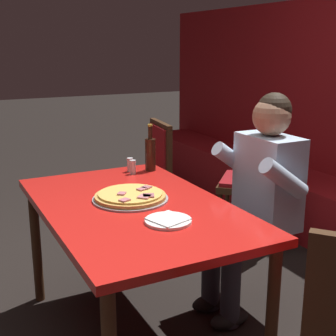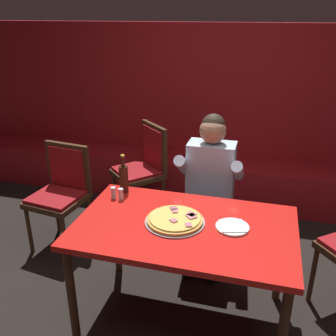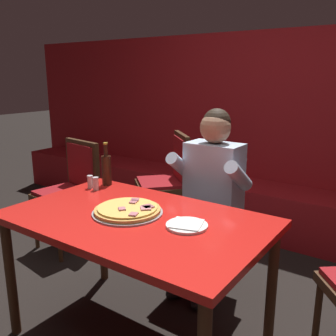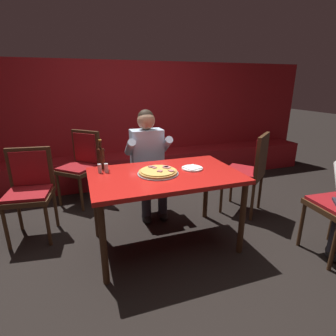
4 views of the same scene
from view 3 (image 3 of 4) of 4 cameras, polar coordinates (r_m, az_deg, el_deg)
booth_wall_panel at (r=3.85m, az=16.38°, el=5.41°), size 6.80×0.16×1.90m
booth_bench at (r=3.73m, az=13.99°, el=-6.15°), size 6.46×0.48×0.46m
main_dining_table at (r=2.05m, az=-4.88°, el=-9.47°), size 1.39×0.86×0.76m
pizza at (r=2.06m, az=-6.15°, el=-6.42°), size 0.39×0.39×0.05m
plate_white_paper at (r=1.88m, az=2.89°, el=-8.70°), size 0.21×0.21×0.02m
beer_bottle at (r=2.57m, az=-9.35°, el=-0.14°), size 0.07×0.07×0.29m
shaker_red_pepper_flakes at (r=2.53m, az=-11.77°, el=-2.17°), size 0.04×0.04×0.09m
shaker_oregano at (r=2.49m, az=-10.94°, el=-2.44°), size 0.04×0.04×0.09m
diner_seated_blue_shirt at (r=2.58m, az=6.06°, el=-3.83°), size 0.53×0.53×1.27m
dining_chair_near_right at (r=3.52m, az=0.14°, el=-1.26°), size 0.62×0.62×0.96m
dining_chair_near_left at (r=3.36m, az=-14.46°, el=-2.61°), size 0.49×0.49×0.93m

